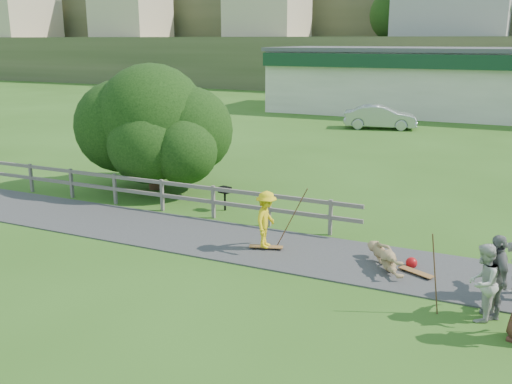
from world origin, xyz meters
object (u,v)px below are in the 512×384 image
at_px(spectator_a, 483,282).
at_px(tree, 153,145).
at_px(skater_rider, 266,223).
at_px(bbq, 225,199).
at_px(car_silver, 380,117).
at_px(spectator_b, 496,276).
at_px(skater_fallen, 386,257).

relative_size(spectator_a, tree, 0.25).
relative_size(skater_rider, spectator_a, 0.95).
bearing_deg(spectator_a, bbq, -105.35).
bearing_deg(car_silver, spectator_b, -174.71).
distance_m(skater_rider, car_silver, 23.83).
height_order(skater_fallen, tree, tree).
xyz_separation_m(spectator_b, tree, (-12.67, 5.96, 0.85)).
bearing_deg(car_silver, tree, 154.33).
bearing_deg(spectator_b, spectator_a, -62.21).
bearing_deg(spectator_b, bbq, -137.79).
bearing_deg(bbq, skater_rider, -31.75).
bearing_deg(tree, spectator_b, -25.17).
distance_m(car_silver, tree, 19.87).
distance_m(spectator_a, bbq, 9.81).
distance_m(skater_rider, spectator_a, 6.01).
xyz_separation_m(skater_rider, spectator_b, (5.95, -1.58, 0.12)).
xyz_separation_m(skater_rider, car_silver, (-2.28, 23.72, -0.03)).
bearing_deg(skater_fallen, spectator_a, -70.98).
height_order(skater_fallen, bbq, bbq).
height_order(skater_rider, bbq, skater_rider).
xyz_separation_m(skater_fallen, bbq, (-6.17, 2.89, 0.08)).
bearing_deg(bbq, spectator_b, -13.08).
bearing_deg(car_silver, spectator_a, -175.34).
distance_m(skater_fallen, spectator_a, 3.09).
height_order(skater_fallen, car_silver, car_silver).
relative_size(skater_fallen, tree, 0.27).
bearing_deg(spectator_b, car_silver, 177.36).
height_order(skater_fallen, spectator_a, spectator_a).
distance_m(spectator_b, bbq, 9.89).
height_order(skater_fallen, spectator_b, spectator_b).
bearing_deg(skater_rider, car_silver, -0.33).
relative_size(car_silver, tree, 0.69).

